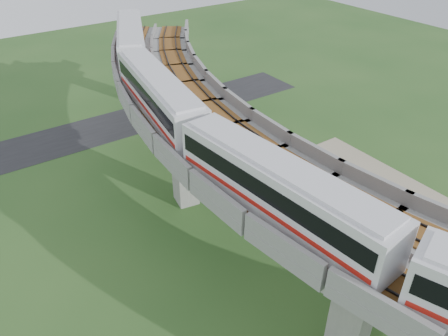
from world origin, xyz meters
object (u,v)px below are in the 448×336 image
Objects in this scene: car_white at (441,283)px; car_dark at (352,204)px; metro_train at (239,130)px; car_red at (424,233)px.

car_white is 11.06m from car_dark.
metro_train is 17.58m from car_dark.
metro_train is 19.05× the size of car_red.
car_red is (4.25, 4.36, -0.06)m from car_white.
car_white is at bearing -101.63° from car_red.
car_white is (11.06, -12.02, -11.68)m from metro_train.
car_red is at bearing -26.59° from metro_train.
car_red is 6.87m from car_dark.
car_white reaches higher than car_red.
metro_train is at bearing 67.35° from car_dark.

